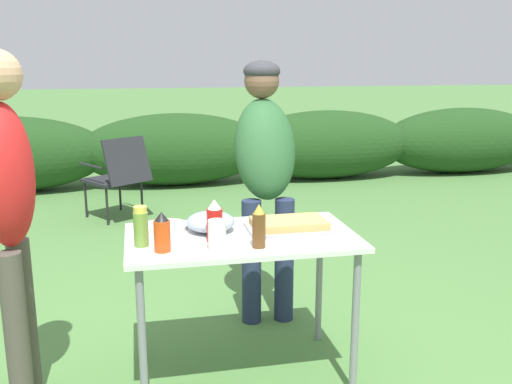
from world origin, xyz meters
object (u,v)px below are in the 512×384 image
at_px(paper_cup_stack, 217,235).
at_px(standing_person_in_dark_puffer, 8,199).
at_px(beer_bottle, 259,227).
at_px(standing_person_in_gray_fleece, 265,162).
at_px(folding_table, 242,250).
at_px(food_tray, 289,225).
at_px(hot_sauce_bottle, 162,233).
at_px(relish_jar, 141,227).
at_px(ketchup_bottle, 215,222).
at_px(plate_stack, 166,226).
at_px(camp_chair_green_behind_table, 118,173).
at_px(mixing_bowl, 211,222).

distance_m(paper_cup_stack, standing_person_in_dark_puffer, 0.91).
xyz_separation_m(beer_bottle, standing_person_in_gray_fleece, (0.23, 0.88, 0.13)).
bearing_deg(folding_table, food_tray, 5.90).
distance_m(hot_sauce_bottle, relish_jar, 0.13).
relative_size(folding_table, ketchup_bottle, 5.48).
bearing_deg(folding_table, plate_stack, 152.47).
bearing_deg(relish_jar, plate_stack, 64.27).
relative_size(paper_cup_stack, camp_chair_green_behind_table, 0.17).
bearing_deg(paper_cup_stack, camp_chair_green_behind_table, 98.95).
xyz_separation_m(hot_sauce_bottle, camp_chair_green_behind_table, (-0.28, 3.25, -0.36)).
bearing_deg(paper_cup_stack, relish_jar, 157.73).
xyz_separation_m(hot_sauce_bottle, standing_person_in_gray_fleece, (0.65, 0.85, 0.14)).
relative_size(food_tray, camp_chair_green_behind_table, 0.49).
relative_size(hot_sauce_bottle, standing_person_in_gray_fleece, 0.12).
height_order(food_tray, relish_jar, relish_jar).
height_order(paper_cup_stack, standing_person_in_gray_fleece, standing_person_in_gray_fleece).
bearing_deg(beer_bottle, ketchup_bottle, 145.59).
height_order(ketchup_bottle, standing_person_in_dark_puffer, standing_person_in_dark_puffer).
bearing_deg(paper_cup_stack, beer_bottle, 1.61).
xyz_separation_m(hot_sauce_bottle, standing_person_in_dark_puffer, (-0.64, 0.11, 0.16)).
relative_size(ketchup_bottle, camp_chair_green_behind_table, 0.24).
bearing_deg(plate_stack, beer_bottle, -43.92).
bearing_deg(food_tray, mixing_bowl, 169.68).
relative_size(mixing_bowl, paper_cup_stack, 1.71).
relative_size(paper_cup_stack, ketchup_bottle, 0.69).
height_order(food_tray, beer_bottle, beer_bottle).
distance_m(food_tray, hot_sauce_bottle, 0.66).
height_order(plate_stack, camp_chair_green_behind_table, camp_chair_green_behind_table).
bearing_deg(hot_sauce_bottle, mixing_bowl, 46.14).
bearing_deg(ketchup_bottle, camp_chair_green_behind_table, 99.44).
height_order(mixing_bowl, beer_bottle, beer_bottle).
xyz_separation_m(relish_jar, camp_chair_green_behind_table, (-0.19, 3.16, -0.36)).
height_order(plate_stack, standing_person_in_gray_fleece, standing_person_in_gray_fleece).
height_order(mixing_bowl, standing_person_in_dark_puffer, standing_person_in_dark_puffer).
bearing_deg(relish_jar, camp_chair_green_behind_table, 93.47).
height_order(folding_table, standing_person_in_gray_fleece, standing_person_in_gray_fleece).
height_order(food_tray, ketchup_bottle, ketchup_bottle).
bearing_deg(standing_person_in_gray_fleece, paper_cup_stack, -112.68).
distance_m(standing_person_in_dark_puffer, camp_chair_green_behind_table, 3.20).
xyz_separation_m(ketchup_bottle, camp_chair_green_behind_table, (-0.53, 3.16, -0.37)).
bearing_deg(hot_sauce_bottle, plate_stack, 84.73).
height_order(paper_cup_stack, camp_chair_green_behind_table, paper_cup_stack).
bearing_deg(folding_table, camp_chair_green_behind_table, 102.14).
distance_m(hot_sauce_bottle, camp_chair_green_behind_table, 3.28).
distance_m(paper_cup_stack, hot_sauce_bottle, 0.24).
xyz_separation_m(relish_jar, ketchup_bottle, (0.33, -0.00, 0.01)).
height_order(folding_table, plate_stack, plate_stack).
distance_m(folding_table, hot_sauce_bottle, 0.45).
xyz_separation_m(plate_stack, standing_person_in_dark_puffer, (-0.67, -0.24, 0.23)).
xyz_separation_m(paper_cup_stack, beer_bottle, (0.19, 0.01, 0.03)).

